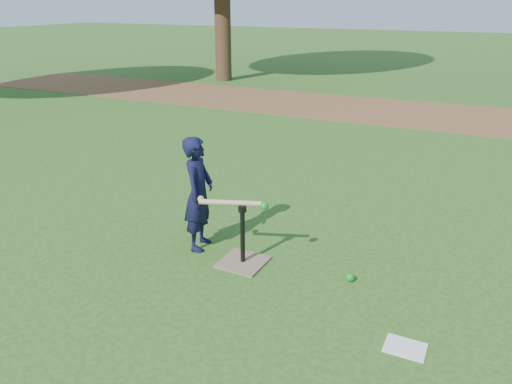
% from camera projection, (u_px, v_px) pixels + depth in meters
% --- Properties ---
extents(ground, '(80.00, 80.00, 0.00)m').
position_uv_depth(ground, '(260.00, 250.00, 5.18)').
color(ground, '#285116').
rests_on(ground, ground).
extents(dirt_strip, '(24.00, 3.00, 0.01)m').
position_uv_depth(dirt_strip, '(399.00, 112.00, 11.48)').
color(dirt_strip, brown).
rests_on(dirt_strip, ground).
extents(child, '(0.37, 0.49, 1.19)m').
position_uv_depth(child, '(199.00, 194.00, 5.06)').
color(child, black).
rests_on(child, ground).
extents(wiffle_ball_ground, '(0.08, 0.08, 0.08)m').
position_uv_depth(wiffle_ball_ground, '(350.00, 277.00, 4.60)').
color(wiffle_ball_ground, '#0D9222').
rests_on(wiffle_ball_ground, ground).
extents(clipboard, '(0.30, 0.23, 0.01)m').
position_uv_depth(clipboard, '(405.00, 348.00, 3.73)').
color(clipboard, white).
rests_on(clipboard, ground).
extents(batting_tee, '(0.44, 0.44, 0.61)m').
position_uv_depth(batting_tee, '(243.00, 253.00, 4.90)').
color(batting_tee, '#7F6B51').
rests_on(batting_tee, ground).
extents(swing_action, '(0.73, 0.25, 0.10)m').
position_uv_depth(swing_action, '(234.00, 203.00, 4.72)').
color(swing_action, tan).
rests_on(swing_action, ground).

